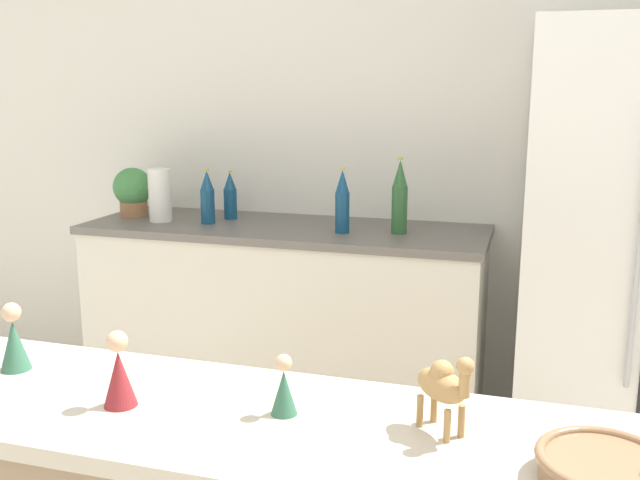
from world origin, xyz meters
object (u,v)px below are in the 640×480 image
at_px(back_bottle_3, 342,202).
at_px(back_bottle_1, 230,196).
at_px(refrigerator, 638,255).
at_px(fruit_bowl, 605,468).
at_px(potted_plant, 133,190).
at_px(back_bottle_2, 400,198).
at_px(wise_man_figurine_crimson, 14,341).
at_px(camel_figurine, 444,384).
at_px(back_bottle_0, 207,198).
at_px(wise_man_figurine_blue, 284,389).
at_px(wise_man_figurine_purple, 119,374).
at_px(paper_towel_roll, 160,195).

bearing_deg(back_bottle_3, back_bottle_1, 164.84).
height_order(refrigerator, fruit_bowl, refrigerator).
xyz_separation_m(potted_plant, back_bottle_2, (1.32, -0.03, 0.03)).
distance_m(fruit_bowl, wise_man_figurine_crimson, 1.22).
distance_m(potted_plant, back_bottle_1, 0.49).
distance_m(fruit_bowl, camel_figurine, 0.29).
height_order(back_bottle_2, back_bottle_3, back_bottle_2).
bearing_deg(back_bottle_1, back_bottle_0, -111.61).
height_order(potted_plant, back_bottle_2, back_bottle_2).
relative_size(wise_man_figurine_blue, wise_man_figurine_purple, 0.78).
distance_m(potted_plant, back_bottle_2, 1.32).
bearing_deg(back_bottle_1, wise_man_figurine_blue, -63.41).
distance_m(back_bottle_2, wise_man_figurine_blue, 1.81).
height_order(back_bottle_2, camel_figurine, back_bottle_2).
xyz_separation_m(back_bottle_2, wise_man_figurine_crimson, (-0.53, -1.77, -0.08)).
relative_size(back_bottle_3, wise_man_figurine_crimson, 1.84).
bearing_deg(paper_towel_roll, refrigerator, -0.02).
height_order(refrigerator, wise_man_figurine_blue, refrigerator).
bearing_deg(camel_figurine, potted_plant, 133.63).
relative_size(back_bottle_0, wise_man_figurine_blue, 2.11).
height_order(back_bottle_1, wise_man_figurine_crimson, back_bottle_1).
bearing_deg(back_bottle_3, wise_man_figurine_blue, -78.47).
relative_size(refrigerator, paper_towel_roll, 7.18).
bearing_deg(wise_man_figurine_blue, back_bottle_3, 101.53).
distance_m(refrigerator, back_bottle_0, 1.85).
xyz_separation_m(potted_plant, back_bottle_3, (1.08, -0.09, 0.01)).
bearing_deg(wise_man_figurine_crimson, wise_man_figurine_purple, -16.00).
relative_size(potted_plant, back_bottle_2, 0.73).
height_order(back_bottle_1, fruit_bowl, back_bottle_1).
relative_size(back_bottle_0, back_bottle_3, 0.90).
xyz_separation_m(camel_figurine, wise_man_figurine_purple, (-0.62, -0.07, -0.03)).
xyz_separation_m(back_bottle_3, camel_figurine, (0.66, -1.73, -0.03)).
bearing_deg(potted_plant, back_bottle_0, -8.05).
bearing_deg(paper_towel_roll, back_bottle_0, 3.24).
distance_m(refrigerator, back_bottle_1, 1.80).
xyz_separation_m(back_bottle_2, camel_figurine, (0.42, -1.79, -0.05)).
relative_size(potted_plant, back_bottle_3, 0.84).
bearing_deg(camel_figurine, back_bottle_3, 110.72).
xyz_separation_m(paper_towel_roll, camel_figurine, (1.55, -1.75, -0.02)).
xyz_separation_m(wise_man_figurine_blue, wise_man_figurine_purple, (-0.32, -0.06, 0.01)).
bearing_deg(potted_plant, refrigerator, -1.88).
bearing_deg(potted_plant, back_bottle_3, -4.59).
bearing_deg(back_bottle_1, potted_plant, -171.07).
height_order(fruit_bowl, wise_man_figurine_purple, wise_man_figurine_purple).
xyz_separation_m(paper_towel_roll, back_bottle_3, (0.89, -0.01, 0.01)).
bearing_deg(paper_towel_roll, back_bottle_1, 27.11).
distance_m(refrigerator, paper_towel_roll, 2.09).
height_order(back_bottle_0, wise_man_figurine_blue, back_bottle_0).
height_order(paper_towel_roll, wise_man_figurine_blue, paper_towel_roll).
distance_m(back_bottle_0, wise_man_figurine_purple, 1.95).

